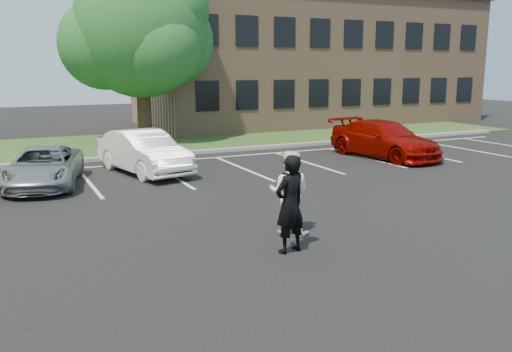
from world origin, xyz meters
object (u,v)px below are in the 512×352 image
Objects in this scene: man_black_suit at (290,204)px; car_red_compact at (384,139)px; office_building at (309,60)px; car_white_sedan at (144,152)px; tree at (142,33)px; man_white_shirt at (289,193)px; car_silver_minivan at (44,167)px.

man_black_suit is 12.65m from car_red_compact.
office_building is 4.84× the size of car_white_sedan.
car_white_sedan is (-0.61, 9.57, -0.26)m from man_black_suit.
office_building is 13.62m from tree.
man_black_suit reaches higher than car_white_sedan.
tree is 17.28m from man_white_shirt.
car_red_compact is at bearing -49.85° from tree.
car_silver_minivan is at bearing -122.01° from tree.
tree is 4.32× the size of man_black_suit.
man_white_shirt is at bearing -121.88° from office_building.
man_white_shirt reaches higher than car_red_compact.
car_white_sedan is (3.42, 0.73, 0.14)m from car_silver_minivan.
office_building is 27.04m from man_black_suit.
office_building is at bearing 51.55° from car_silver_minivan.
office_building reaches higher than man_black_suit.
man_white_shirt is (-13.54, -21.78, -3.19)m from office_building.
car_white_sedan is 0.88× the size of car_red_compact.
tree is 11.53m from car_silver_minivan.
tree is at bearing -53.70° from man_white_shirt.
office_building reaches higher than car_white_sedan.
car_white_sedan is (-2.16, -8.19, -4.59)m from tree.
tree reaches higher than car_red_compact.
car_white_sedan is at bearing -42.40° from man_white_shirt.
tree is at bearing -109.62° from man_black_suit.
tree is 4.56× the size of man_white_shirt.
car_red_compact is (13.31, -0.25, 0.13)m from car_silver_minivan.
office_building is 23.20m from car_silver_minivan.
car_red_compact is (7.74, -9.17, -4.59)m from tree.
car_silver_minivan is at bearing 172.13° from car_red_compact.
car_red_compact is at bearing -18.34° from car_white_sedan.
man_white_shirt is 11.50m from car_red_compact.
man_black_suit is at bearing -121.72° from office_building.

